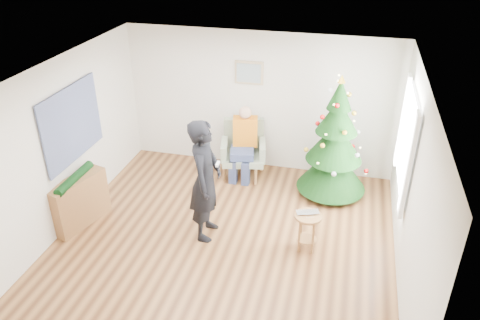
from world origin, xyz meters
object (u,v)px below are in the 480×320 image
(armchair, at_px, (243,156))
(standing_man, at_px, (205,180))
(console, at_px, (79,201))
(christmas_tree, at_px, (335,143))
(stool, at_px, (307,232))

(armchair, height_order, standing_man, standing_man)
(armchair, relative_size, console, 1.02)
(christmas_tree, distance_m, standing_man, 2.41)
(standing_man, bearing_deg, christmas_tree, -48.91)
(stool, relative_size, armchair, 0.58)
(console, bearing_deg, stool, 18.71)
(stool, distance_m, armchair, 2.39)
(armchair, relative_size, standing_man, 0.54)
(christmas_tree, relative_size, console, 2.16)
(console, bearing_deg, armchair, 60.36)
(standing_man, xyz_separation_m, console, (-2.02, -0.22, -0.55))
(stool, xyz_separation_m, standing_man, (-1.52, 0.00, 0.65))
(christmas_tree, height_order, standing_man, christmas_tree)
(christmas_tree, xyz_separation_m, standing_man, (-1.75, -1.66, -0.02))
(christmas_tree, xyz_separation_m, console, (-3.78, -1.88, -0.57))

